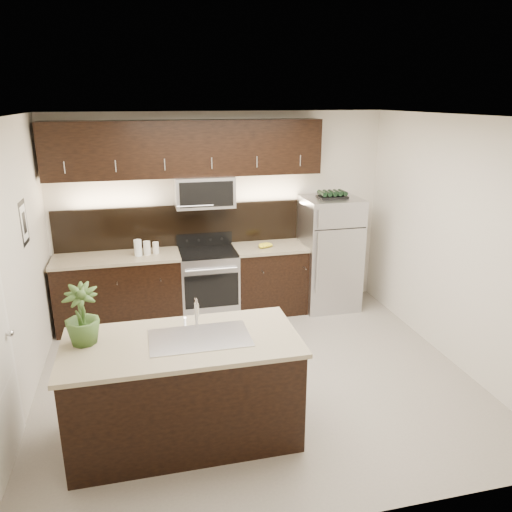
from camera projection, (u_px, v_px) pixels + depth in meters
The scene contains 12 objects.
ground at pixel (255, 376), 5.37m from camera, with size 4.50×4.50×0.00m, color gray.
room_walls at pixel (245, 225), 4.79m from camera, with size 4.52×4.02×2.71m.
counter_run at pixel (193, 284), 6.69m from camera, with size 3.51×0.65×0.94m.
upper_fixtures at pixel (189, 157), 6.32m from camera, with size 3.49×0.40×1.66m.
island at pixel (184, 389), 4.29m from camera, with size 1.96×0.96×0.94m.
sink_faucet at pixel (200, 336), 4.18m from camera, with size 0.84×0.50×0.28m.
refrigerator at pixel (329, 254), 6.96m from camera, with size 0.76×0.68×1.57m, color #B2B2B7.
wine_rack at pixel (332, 195), 6.71m from camera, with size 0.39×0.24×0.09m.
plant at pixel (82, 315), 4.02m from camera, with size 0.28×0.28×0.51m, color #335020.
canisters at pixel (145, 248), 6.36m from camera, with size 0.31×0.14×0.21m.
french_press at pixel (311, 237), 6.83m from camera, with size 0.10×0.10×0.28m.
bananas at pixel (261, 246), 6.66m from camera, with size 0.21×0.16×0.06m, color yellow.
Camera 1 is at (-1.09, -4.59, 2.87)m, focal length 35.00 mm.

